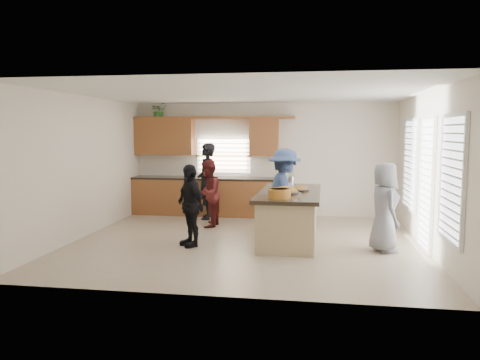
% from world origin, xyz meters
% --- Properties ---
extents(floor, '(6.50, 6.50, 0.00)m').
position_xyz_m(floor, '(0.00, 0.00, 0.00)').
color(floor, tan).
rests_on(floor, ground).
extents(room_shell, '(6.52, 6.02, 2.81)m').
position_xyz_m(room_shell, '(0.00, 0.00, 1.90)').
color(room_shell, silver).
rests_on(room_shell, ground).
extents(back_cabinetry, '(4.08, 0.66, 2.46)m').
position_xyz_m(back_cabinetry, '(-1.47, 2.73, 0.91)').
color(back_cabinetry, brown).
rests_on(back_cabinetry, ground).
extents(right_wall_glazing, '(0.06, 4.00, 2.25)m').
position_xyz_m(right_wall_glazing, '(3.22, -0.13, 1.34)').
color(right_wall_glazing, white).
rests_on(right_wall_glazing, ground).
extents(island, '(1.21, 2.72, 0.95)m').
position_xyz_m(island, '(0.82, 0.29, 0.45)').
color(island, tan).
rests_on(island, ground).
extents(platter_front, '(0.50, 0.50, 0.20)m').
position_xyz_m(platter_front, '(0.75, 0.01, 0.98)').
color(platter_front, black).
rests_on(platter_front, island).
extents(platter_mid, '(0.36, 0.36, 0.15)m').
position_xyz_m(platter_mid, '(1.01, 0.43, 0.98)').
color(platter_mid, black).
rests_on(platter_mid, island).
extents(platter_back, '(0.35, 0.35, 0.14)m').
position_xyz_m(platter_back, '(0.61, 0.88, 0.98)').
color(platter_back, black).
rests_on(platter_back, island).
extents(salad_bowl, '(0.39, 0.39, 0.16)m').
position_xyz_m(salad_bowl, '(0.68, -0.66, 1.04)').
color(salad_bowl, '#C17423').
rests_on(salad_bowl, island).
extents(clear_cup, '(0.07, 0.07, 0.10)m').
position_xyz_m(clear_cup, '(1.03, -0.61, 1.00)').
color(clear_cup, white).
rests_on(clear_cup, island).
extents(plate_stack, '(0.23, 0.23, 0.06)m').
position_xyz_m(plate_stack, '(0.70, 1.15, 0.98)').
color(plate_stack, '#AD90D1').
rests_on(plate_stack, island).
extents(flower_vase, '(0.14, 0.14, 0.45)m').
position_xyz_m(flower_vase, '(0.79, 1.36, 1.19)').
color(flower_vase, silver).
rests_on(flower_vase, island).
extents(potted_plant, '(0.48, 0.45, 0.44)m').
position_xyz_m(potted_plant, '(-2.63, 2.82, 2.62)').
color(potted_plant, '#35762F').
rests_on(potted_plant, back_cabinetry).
extents(woman_left_back, '(0.55, 0.73, 1.82)m').
position_xyz_m(woman_left_back, '(-1.26, 2.17, 0.91)').
color(woman_left_back, black).
rests_on(woman_left_back, ground).
extents(woman_left_mid, '(0.57, 0.73, 1.48)m').
position_xyz_m(woman_left_mid, '(-1.02, 1.24, 0.74)').
color(woman_left_mid, '#571A1A').
rests_on(woman_left_mid, ground).
extents(woman_left_front, '(0.86, 0.90, 1.51)m').
position_xyz_m(woman_left_front, '(-0.96, -0.48, 0.75)').
color(woman_left_front, black).
rests_on(woman_left_front, ground).
extents(woman_right_back, '(1.02, 1.30, 1.77)m').
position_xyz_m(woman_right_back, '(0.70, 0.55, 0.88)').
color(woman_right_back, '#344772').
rests_on(woman_right_back, ground).
extents(woman_right_front, '(0.66, 0.86, 1.56)m').
position_xyz_m(woman_right_front, '(2.49, -0.33, 0.78)').
color(woman_right_front, slate).
rests_on(woman_right_front, ground).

